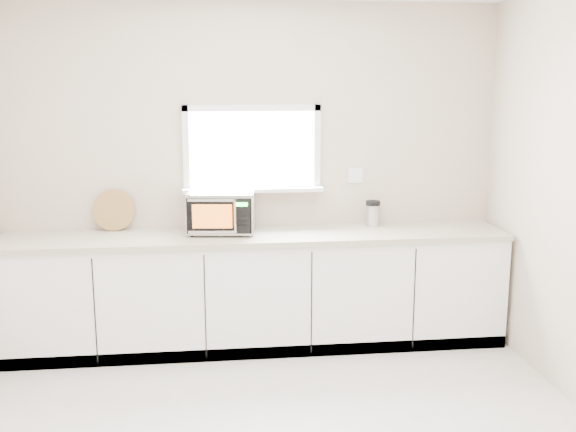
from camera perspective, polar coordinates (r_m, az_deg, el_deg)
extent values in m
cube|color=#B8A892|center=(5.47, -3.05, 3.63)|extent=(4.00, 0.02, 2.70)
cube|color=white|center=(5.43, -3.06, 5.70)|extent=(1.00, 0.02, 0.60)
cube|color=white|center=(5.40, -2.98, 2.25)|extent=(1.12, 0.16, 0.03)
cube|color=white|center=(5.39, -3.08, 9.12)|extent=(1.10, 0.04, 0.05)
cube|color=white|center=(5.45, -3.01, 2.28)|extent=(1.10, 0.04, 0.05)
cube|color=white|center=(5.40, -8.64, 5.56)|extent=(0.05, 0.04, 0.70)
cube|color=white|center=(5.47, 2.48, 5.75)|extent=(0.05, 0.04, 0.70)
cube|color=white|center=(5.58, 5.72, 3.43)|extent=(0.12, 0.01, 0.12)
cube|color=white|center=(5.38, -2.73, -6.47)|extent=(3.92, 0.60, 0.88)
cube|color=#BBB19A|center=(5.24, -2.77, -1.71)|extent=(3.92, 0.64, 0.04)
cylinder|color=black|center=(5.18, -8.13, -1.65)|extent=(0.02, 0.02, 0.02)
cylinder|color=black|center=(5.48, -7.70, -0.93)|extent=(0.02, 0.02, 0.02)
cylinder|color=black|center=(5.14, -3.41, -1.66)|extent=(0.02, 0.02, 0.02)
cylinder|color=black|center=(5.44, -3.24, -0.93)|extent=(0.02, 0.02, 0.02)
cube|color=#ACAEB3|center=(5.27, -5.66, 0.41)|extent=(0.55, 0.44, 0.30)
cube|color=black|center=(5.08, -5.86, -0.02)|extent=(0.49, 0.07, 0.27)
cube|color=orange|center=(5.08, -6.44, -0.03)|extent=(0.30, 0.04, 0.18)
cylinder|color=silver|center=(5.04, -4.51, -0.07)|extent=(0.02, 0.02, 0.24)
cube|color=black|center=(5.06, -3.92, -0.02)|extent=(0.12, 0.02, 0.26)
cube|color=#19FF33|center=(5.04, -3.93, 0.98)|extent=(0.09, 0.01, 0.03)
cube|color=silver|center=(5.25, -5.69, 2.09)|extent=(0.55, 0.44, 0.01)
cube|color=#4F291C|center=(5.26, -5.12, -0.08)|extent=(0.12, 0.22, 0.25)
cube|color=black|center=(5.20, -5.52, 0.91)|extent=(0.02, 0.04, 0.09)
cube|color=black|center=(5.19, -5.19, 1.02)|extent=(0.02, 0.04, 0.09)
cube|color=black|center=(5.19, -4.86, 0.81)|extent=(0.02, 0.04, 0.09)
cube|color=black|center=(5.19, -5.36, 1.23)|extent=(0.02, 0.04, 0.09)
cube|color=black|center=(5.19, -4.98, 1.23)|extent=(0.02, 0.04, 0.09)
cylinder|color=#B07F44|center=(5.49, -14.55, 0.48)|extent=(0.33, 0.08, 0.33)
cylinder|color=#ACAEB3|center=(5.54, 7.18, 0.05)|extent=(0.13, 0.13, 0.17)
cylinder|color=black|center=(5.52, 7.21, 1.12)|extent=(0.13, 0.13, 0.04)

